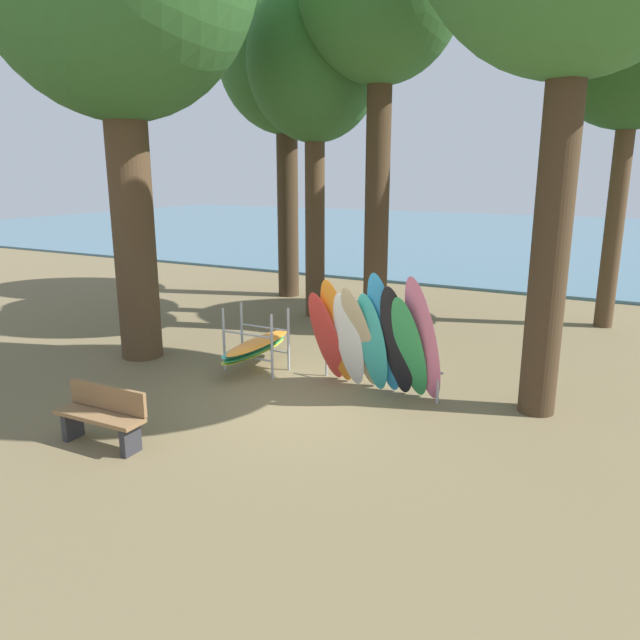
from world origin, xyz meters
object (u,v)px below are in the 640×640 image
Objects in this scene: park_bench at (103,415)px; tree_deep_back at (639,19)px; tree_far_left_back at (286,57)px; leaning_board_pile at (374,340)px; tree_mid_behind at (315,66)px; board_storage_rack at (256,346)px.

tree_deep_back is at bearing 61.18° from park_bench.
tree_deep_back reaches higher than tree_far_left_back.
tree_far_left_back reaches higher than leaning_board_pile.
tree_mid_behind is 2.91m from tree_far_left_back.
tree_mid_behind is 0.89× the size of tree_far_left_back.
leaning_board_pile is 1.80× the size of park_bench.
tree_deep_back is 6.83× the size of park_bench.
tree_far_left_back is 0.98× the size of tree_deep_back.
tree_far_left_back is at bearing 135.39° from tree_mid_behind.
tree_mid_behind is 5.94× the size of park_bench.
tree_deep_back reaches higher than tree_mid_behind.
leaning_board_pile is at bearing -3.90° from board_storage_rack.
tree_mid_behind is at bearing -44.61° from tree_far_left_back.
tree_deep_back reaches higher than leaning_board_pile.
tree_mid_behind reaches higher than board_storage_rack.
park_bench is (-5.90, -10.72, -6.66)m from tree_deep_back.
park_bench is at bearing -91.25° from board_storage_rack.
leaning_board_pile reaches higher than board_storage_rack.
tree_far_left_back is 6.67× the size of park_bench.
tree_mid_behind is 7.42m from tree_deep_back.
tree_deep_back is 13.93m from park_bench.
board_storage_rack is (-5.82, -6.96, -6.62)m from tree_deep_back.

